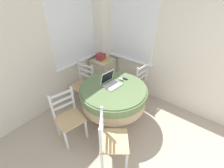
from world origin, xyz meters
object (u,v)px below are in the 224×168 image
dining_chair_left_flank (69,117)px  storage_box (101,57)px  dining_chair_near_right_window (136,82)px  round_dining_table (113,94)px  computer_mouse (121,79)px  book_on_cabinet (104,60)px  laptop (111,82)px  dining_chair_near_back_window (83,85)px  corner_cabinet (103,72)px  cell_phone (125,79)px  dining_chair_camera_near (111,140)px

dining_chair_left_flank → storage_box: bearing=23.1°
dining_chair_near_right_window → storage_box: (-0.06, 0.97, 0.35)m
dining_chair_left_flank → storage_box: size_ratio=4.78×
dining_chair_near_right_window → round_dining_table: bearing=-179.4°
computer_mouse → book_on_cabinet: size_ratio=0.39×
dining_chair_near_right_window → storage_box: 1.04m
laptop → book_on_cabinet: laptop is taller
dining_chair_left_flank → computer_mouse: bearing=-15.6°
dining_chair_near_back_window → book_on_cabinet: size_ratio=4.00×
computer_mouse → dining_chair_near_back_window: bearing=107.5°
computer_mouse → storage_box: (0.50, 0.95, 0.01)m
round_dining_table → laptop: 0.22m
corner_cabinet → round_dining_table: bearing=-130.4°
laptop → dining_chair_near_right_window: (0.79, -0.08, -0.36)m
dining_chair_near_right_window → computer_mouse: bearing=177.7°
dining_chair_left_flank → storage_box: (1.54, 0.66, 0.35)m
computer_mouse → dining_chair_near_right_window: dining_chair_near_right_window is taller
computer_mouse → dining_chair_near_right_window: (0.55, -0.02, -0.33)m
storage_box → book_on_cabinet: 0.11m
cell_phone → dining_chair_near_right_window: (0.48, 0.01, -0.32)m
computer_mouse → cell_phone: (0.08, -0.03, -0.02)m
computer_mouse → dining_chair_left_flank: dining_chair_left_flank is taller
storage_box → book_on_cabinet: bearing=-73.8°
round_dining_table → dining_chair_left_flank: dining_chair_left_flank is taller
dining_chair_near_right_window → book_on_cabinet: size_ratio=4.00×
computer_mouse → dining_chair_near_right_window: bearing=-2.3°
round_dining_table → dining_chair_near_right_window: dining_chair_near_right_window is taller
laptop → dining_chair_near_right_window: 0.87m
dining_chair_near_right_window → corner_cabinet: (-0.00, 0.96, -0.08)m
dining_chair_near_back_window → dining_chair_left_flank: 0.94m
dining_chair_near_right_window → dining_chair_camera_near: 1.58m
dining_chair_camera_near → dining_chair_left_flank: bearing=96.9°
storage_box → dining_chair_left_flank: bearing=-156.9°
computer_mouse → cell_phone: size_ratio=0.83×
cell_phone → storage_box: bearing=66.9°
cell_phone → book_on_cabinet: 1.00m
cell_phone → dining_chair_camera_near: dining_chair_camera_near is taller
dining_chair_near_back_window → dining_chair_left_flank: bearing=-147.1°
laptop → storage_box: laptop is taller
laptop → book_on_cabinet: bearing=46.7°
cell_phone → dining_chair_near_right_window: bearing=1.4°
dining_chair_camera_near → book_on_cabinet: dining_chair_camera_near is taller
computer_mouse → dining_chair_camera_near: (-0.95, -0.52, -0.33)m
computer_mouse → dining_chair_near_back_window: dining_chair_near_back_window is taller
computer_mouse → cell_phone: bearing=-24.3°
computer_mouse → dining_chair_camera_near: dining_chair_camera_near is taller
laptop → dining_chair_near_back_window: 0.83m
computer_mouse → storage_box: storage_box is taller
round_dining_table → dining_chair_left_flank: 0.85m
dining_chair_camera_near → storage_box: size_ratio=4.78×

